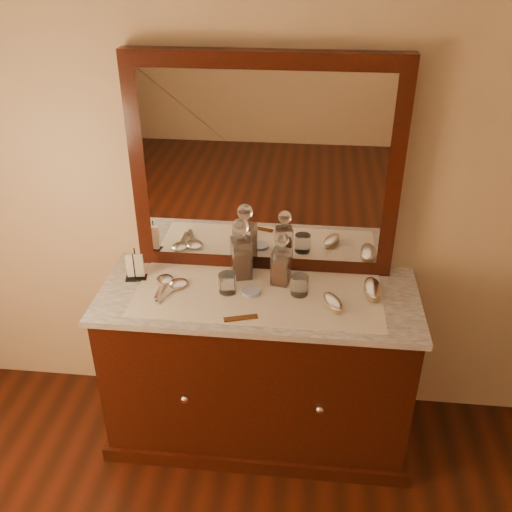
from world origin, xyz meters
name	(u,v)px	position (x,y,z in m)	size (l,w,h in m)	color
dresser_cabinet	(258,368)	(0.00, 1.96, 0.41)	(1.40, 0.55, 0.82)	black
dresser_plinth	(258,422)	(0.00, 1.96, 0.04)	(1.46, 0.59, 0.08)	black
knob_left	(185,399)	(-0.30, 1.67, 0.45)	(0.04, 0.04, 0.04)	silver
knob_right	(320,409)	(0.30, 1.67, 0.45)	(0.04, 0.04, 0.04)	silver
marble_top	(258,296)	(0.00, 1.96, 0.83)	(1.44, 0.59, 0.03)	white
mirror_frame	(264,168)	(0.00, 2.20, 1.35)	(1.20, 0.08, 1.00)	black
mirror_glass	(264,171)	(0.00, 2.17, 1.35)	(1.06, 0.01, 0.86)	white
lace_runner	(258,295)	(0.00, 1.94, 0.85)	(1.10, 0.45, 0.00)	silver
pin_dish	(251,291)	(-0.03, 1.95, 0.86)	(0.09, 0.09, 0.02)	white
comb	(241,318)	(-0.05, 1.75, 0.86)	(0.14, 0.03, 0.01)	brown
napkin_rack	(135,268)	(-0.58, 2.02, 0.91)	(0.11, 0.08, 0.15)	black
decanter_left	(241,255)	(-0.09, 2.09, 0.97)	(0.11, 0.11, 0.30)	#944115
decanter_right	(281,264)	(0.09, 2.05, 0.95)	(0.09, 0.09, 0.26)	#944115
brush_near	(333,303)	(0.33, 1.88, 0.87)	(0.12, 0.16, 0.04)	#977F5C
brush_far	(373,290)	(0.51, 2.00, 0.88)	(0.09, 0.18, 0.05)	#977F5C
hand_mirror_outer	(163,282)	(-0.44, 1.98, 0.86)	(0.08, 0.21, 0.02)	silver
hand_mirror_inner	(175,286)	(-0.38, 1.95, 0.86)	(0.13, 0.22, 0.02)	silver
tumblers	(263,284)	(0.02, 1.96, 0.90)	(0.40, 0.10, 0.09)	white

